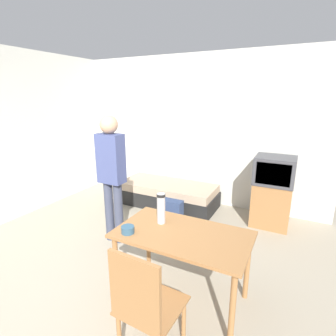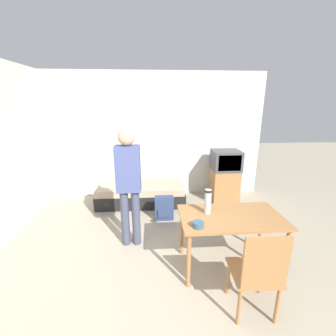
{
  "view_description": "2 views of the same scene",
  "coord_description": "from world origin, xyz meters",
  "px_view_note": "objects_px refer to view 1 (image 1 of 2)",
  "views": [
    {
      "loc": [
        1.98,
        -1.05,
        1.97
      ],
      "look_at": [
        0.51,
        1.83,
        1.08
      ],
      "focal_mm": 28.0,
      "sensor_mm": 36.0,
      "label": 1
    },
    {
      "loc": [
        0.15,
        -1.44,
        2.06
      ],
      "look_at": [
        0.4,
        2.11,
        1.02
      ],
      "focal_mm": 24.0,
      "sensor_mm": 36.0,
      "label": 2
    }
  ],
  "objects_px": {
    "wooden_chair": "(144,303)",
    "person_standing": "(111,170)",
    "mate_bowl": "(128,230)",
    "dining_table": "(182,241)",
    "backpack": "(171,214)",
    "daybed": "(168,194)",
    "thermos_flask": "(161,207)",
    "tv": "(272,191)"
  },
  "relations": [
    {
      "from": "person_standing",
      "to": "wooden_chair",
      "type": "bearing_deg",
      "value": -44.91
    },
    {
      "from": "wooden_chair",
      "to": "thermos_flask",
      "type": "xyz_separation_m",
      "value": [
        -0.3,
        0.82,
        0.36
      ]
    },
    {
      "from": "thermos_flask",
      "to": "daybed",
      "type": "bearing_deg",
      "value": 115.48
    },
    {
      "from": "tv",
      "to": "mate_bowl",
      "type": "relative_size",
      "value": 8.97
    },
    {
      "from": "wooden_chair",
      "to": "person_standing",
      "type": "bearing_deg",
      "value": 135.09
    },
    {
      "from": "daybed",
      "to": "mate_bowl",
      "type": "bearing_deg",
      "value": -71.83
    },
    {
      "from": "daybed",
      "to": "dining_table",
      "type": "height_order",
      "value": "dining_table"
    },
    {
      "from": "person_standing",
      "to": "backpack",
      "type": "distance_m",
      "value": 1.2
    },
    {
      "from": "dining_table",
      "to": "person_standing",
      "type": "xyz_separation_m",
      "value": [
        -1.29,
        0.58,
        0.39
      ]
    },
    {
      "from": "thermos_flask",
      "to": "tv",
      "type": "bearing_deg",
      "value": 66.09
    },
    {
      "from": "person_standing",
      "to": "backpack",
      "type": "relative_size",
      "value": 3.99
    },
    {
      "from": "tv",
      "to": "person_standing",
      "type": "relative_size",
      "value": 0.64
    },
    {
      "from": "daybed",
      "to": "wooden_chair",
      "type": "xyz_separation_m",
      "value": [
        1.23,
        -2.76,
        0.33
      ]
    },
    {
      "from": "dining_table",
      "to": "wooden_chair",
      "type": "relative_size",
      "value": 1.29
    },
    {
      "from": "daybed",
      "to": "wooden_chair",
      "type": "height_order",
      "value": "wooden_chair"
    },
    {
      "from": "daybed",
      "to": "mate_bowl",
      "type": "xyz_separation_m",
      "value": [
        0.74,
        -2.27,
        0.56
      ]
    },
    {
      "from": "mate_bowl",
      "to": "wooden_chair",
      "type": "bearing_deg",
      "value": -45.79
    },
    {
      "from": "daybed",
      "to": "wooden_chair",
      "type": "relative_size",
      "value": 1.86
    },
    {
      "from": "daybed",
      "to": "mate_bowl",
      "type": "height_order",
      "value": "mate_bowl"
    },
    {
      "from": "dining_table",
      "to": "person_standing",
      "type": "relative_size",
      "value": 0.72
    },
    {
      "from": "dining_table",
      "to": "backpack",
      "type": "height_order",
      "value": "dining_table"
    },
    {
      "from": "wooden_chair",
      "to": "thermos_flask",
      "type": "bearing_deg",
      "value": 110.25
    },
    {
      "from": "tv",
      "to": "backpack",
      "type": "xyz_separation_m",
      "value": [
        -1.35,
        -0.76,
        -0.35
      ]
    },
    {
      "from": "daybed",
      "to": "backpack",
      "type": "height_order",
      "value": "backpack"
    },
    {
      "from": "wooden_chair",
      "to": "mate_bowl",
      "type": "xyz_separation_m",
      "value": [
        -0.49,
        0.5,
        0.22
      ]
    },
    {
      "from": "mate_bowl",
      "to": "backpack",
      "type": "relative_size",
      "value": 0.28
    },
    {
      "from": "dining_table",
      "to": "backpack",
      "type": "distance_m",
      "value": 1.56
    },
    {
      "from": "person_standing",
      "to": "mate_bowl",
      "type": "xyz_separation_m",
      "value": [
        0.83,
        -0.81,
        -0.26
      ]
    },
    {
      "from": "tv",
      "to": "dining_table",
      "type": "xyz_separation_m",
      "value": [
        -0.59,
        -2.06,
        0.07
      ]
    },
    {
      "from": "daybed",
      "to": "mate_bowl",
      "type": "distance_m",
      "value": 2.45
    },
    {
      "from": "tv",
      "to": "mate_bowl",
      "type": "xyz_separation_m",
      "value": [
        -1.05,
        -2.29,
        0.2
      ]
    },
    {
      "from": "person_standing",
      "to": "backpack",
      "type": "height_order",
      "value": "person_standing"
    },
    {
      "from": "tv",
      "to": "backpack",
      "type": "bearing_deg",
      "value": -150.53
    },
    {
      "from": "wooden_chair",
      "to": "mate_bowl",
      "type": "distance_m",
      "value": 0.73
    },
    {
      "from": "dining_table",
      "to": "mate_bowl",
      "type": "relative_size",
      "value": 10.18
    },
    {
      "from": "tv",
      "to": "wooden_chair",
      "type": "height_order",
      "value": "tv"
    },
    {
      "from": "person_standing",
      "to": "mate_bowl",
      "type": "relative_size",
      "value": 14.12
    },
    {
      "from": "backpack",
      "to": "person_standing",
      "type": "bearing_deg",
      "value": -126.72
    },
    {
      "from": "backpack",
      "to": "dining_table",
      "type": "bearing_deg",
      "value": -59.64
    },
    {
      "from": "daybed",
      "to": "wooden_chair",
      "type": "bearing_deg",
      "value": -66.03
    },
    {
      "from": "dining_table",
      "to": "person_standing",
      "type": "height_order",
      "value": "person_standing"
    },
    {
      "from": "wooden_chair",
      "to": "person_standing",
      "type": "relative_size",
      "value": 0.56
    }
  ]
}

